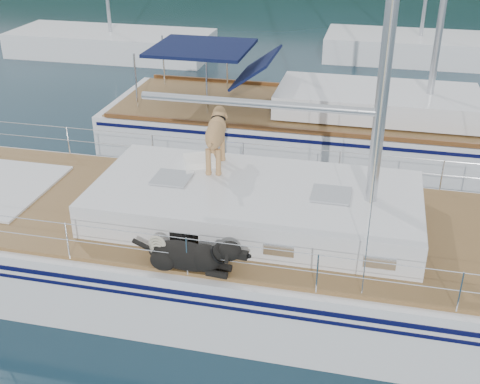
# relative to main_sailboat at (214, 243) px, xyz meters

# --- Properties ---
(ground) EXTENTS (120.00, 120.00, 0.00)m
(ground) POSITION_rel_main_sailboat_xyz_m (-0.09, 0.00, -0.68)
(ground) COLOR black
(ground) RESTS_ON ground
(main_sailboat) EXTENTS (12.00, 3.80, 14.01)m
(main_sailboat) POSITION_rel_main_sailboat_xyz_m (0.00, 0.00, 0.00)
(main_sailboat) COLOR white
(main_sailboat) RESTS_ON ground
(neighbor_sailboat) EXTENTS (11.00, 3.50, 13.30)m
(neighbor_sailboat) POSITION_rel_main_sailboat_xyz_m (1.39, 5.99, -0.05)
(neighbor_sailboat) COLOR white
(neighbor_sailboat) RESTS_ON ground
(bg_boat_west) EXTENTS (8.00, 3.00, 11.65)m
(bg_boat_west) POSITION_rel_main_sailboat_xyz_m (-8.09, 14.00, -0.23)
(bg_boat_west) COLOR white
(bg_boat_west) RESTS_ON ground
(bg_boat_center) EXTENTS (7.20, 3.00, 11.65)m
(bg_boat_center) POSITION_rel_main_sailboat_xyz_m (3.91, 16.00, -0.23)
(bg_boat_center) COLOR white
(bg_boat_center) RESTS_ON ground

